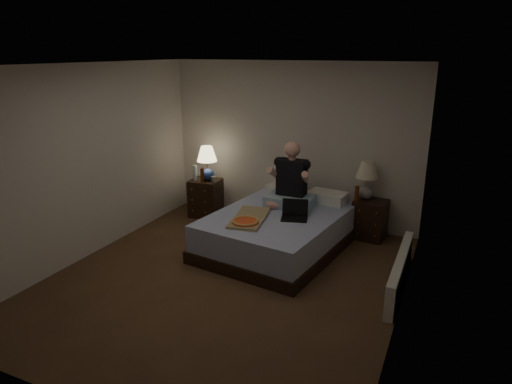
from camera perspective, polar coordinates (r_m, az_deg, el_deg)
The scene contains 19 objects.
floor at distance 5.61m, azimuth -3.86°, elevation -10.85°, with size 4.00×4.50×0.00m, color brown.
ceiling at distance 4.95m, azimuth -4.46°, elevation 15.59°, with size 4.00×4.50×0.00m, color white.
wall_back at distance 7.14m, azimuth 4.49°, elevation 6.02°, with size 4.00×2.50×0.00m, color silver.
wall_front at distance 3.45m, azimuth -22.27°, elevation -7.91°, with size 4.00×2.50×0.00m, color silver.
wall_left at distance 6.31m, azimuth -20.36°, elevation 3.47°, with size 4.50×2.50×0.00m, color silver.
wall_right at distance 4.58m, azimuth 18.51°, elevation -1.37°, with size 4.50×2.50×0.00m, color silver.
bed at distance 6.31m, azimuth 2.77°, elevation -4.92°, with size 1.55×2.07×0.52m, color #586DB0.
nightstand_left at distance 7.58m, azimuth -6.30°, elevation -0.73°, with size 0.47×0.43×0.61m, color black.
nightstand_right at distance 6.85m, azimuth 14.05°, elevation -3.34°, with size 0.44×0.40×0.58m, color black.
lamp_left at distance 7.41m, azimuth -6.13°, elevation 3.57°, with size 0.32×0.32×0.56m, color #294499, non-canonical shape.
lamp_right at distance 6.74m, azimuth 13.65°, elevation 1.43°, with size 0.32×0.32×0.56m, color gray, non-canonical shape.
water_bottle at distance 7.47m, azimuth -7.63°, elevation 2.41°, with size 0.07×0.07×0.25m, color silver.
soda_can at distance 7.32m, azimuth -5.35°, elevation 1.56°, with size 0.07×0.07×0.10m, color #9D9D99.
beer_bottle_left at distance 7.34m, azimuth -6.74°, elevation 2.09°, with size 0.06×0.06×0.23m, color #4F2A0B.
beer_bottle_right at distance 6.63m, azimuth 12.48°, elevation -0.24°, with size 0.06×0.06×0.23m, color #56210C.
person at distance 6.37m, azimuth 4.35°, elevation 2.16°, with size 0.66×0.52×0.93m, color black, non-canonical shape.
laptop at distance 5.98m, azimuth 4.83°, elevation -2.35°, with size 0.34×0.28×0.24m, color black, non-canonical shape.
pizza_box at distance 5.80m, azimuth -1.34°, elevation -3.78°, with size 0.40×0.76×0.08m, color tan, non-canonical shape.
radiator at distance 5.59m, azimuth 17.54°, elevation -9.50°, with size 0.10×1.60×0.40m, color silver.
Camera 1 is at (2.37, -4.34, 2.65)m, focal length 32.00 mm.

